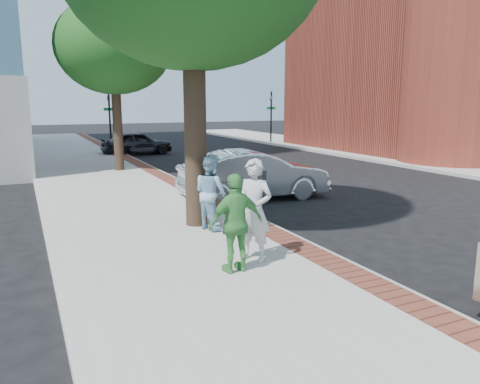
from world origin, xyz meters
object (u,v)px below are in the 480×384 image
person_gray (254,210)px  sedan_silver (254,175)px  person_officer (211,192)px  person_green (236,223)px  bg_car (137,143)px  parking_meter (261,184)px

person_gray → sedan_silver: 6.33m
person_officer → person_green: 2.87m
person_officer → sedan_silver: 4.25m
bg_car → person_gray: bearing=168.3°
person_officer → person_green: bearing=149.3°
person_gray → person_green: 0.67m
sedan_silver → bg_car: bearing=5.6°
sedan_silver → parking_meter: bearing=159.1°
parking_meter → sedan_silver: 4.15m
person_gray → bg_car: size_ratio=0.47×
parking_meter → person_officer: bearing=153.3°
person_green → sedan_silver: 6.92m
parking_meter → person_gray: (-1.13, -1.89, -0.10)m
person_officer → sedan_silver: person_officer is taller
parking_meter → bg_car: parking_meter is taller
person_officer → parking_meter: bearing=-134.5°
parking_meter → bg_car: size_ratio=0.37×
bg_car → person_officer: bearing=167.7°
sedan_silver → bg_car: sedan_silver is taller
parking_meter → person_officer: person_officer is taller
bg_car → parking_meter: bearing=171.1°
parking_meter → sedan_silver: size_ratio=0.31×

